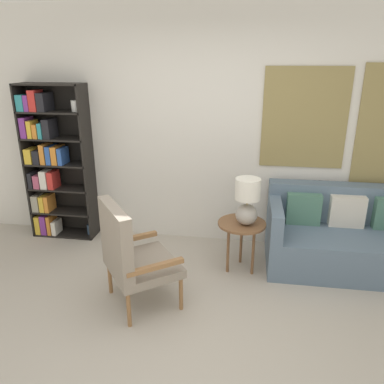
% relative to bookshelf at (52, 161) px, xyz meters
% --- Properties ---
extents(ground_plane, '(14.00, 14.00, 0.00)m').
position_rel_bookshelf_xyz_m(ground_plane, '(1.85, -1.84, -0.95)').
color(ground_plane, '#B2A899').
extents(wall_back, '(6.40, 0.08, 2.70)m').
position_rel_bookshelf_xyz_m(wall_back, '(1.91, 0.18, 0.40)').
color(wall_back, silver).
rests_on(wall_back, ground_plane).
extents(bookshelf, '(0.77, 0.30, 1.85)m').
position_rel_bookshelf_xyz_m(bookshelf, '(0.00, 0.00, 0.00)').
color(bookshelf, black).
rests_on(bookshelf, ground_plane).
extents(armchair, '(0.82, 0.83, 0.98)m').
position_rel_bookshelf_xyz_m(armchair, '(1.35, -1.28, -0.41)').
color(armchair, olive).
rests_on(armchair, ground_plane).
extents(couch, '(1.64, 0.84, 0.83)m').
position_rel_bookshelf_xyz_m(couch, '(3.40, -0.25, -0.63)').
color(couch, slate).
rests_on(couch, ground_plane).
extents(side_table, '(0.49, 0.49, 0.54)m').
position_rel_bookshelf_xyz_m(side_table, '(2.30, -0.52, -0.48)').
color(side_table, brown).
rests_on(side_table, ground_plane).
extents(table_lamp, '(0.25, 0.25, 0.48)m').
position_rel_bookshelf_xyz_m(table_lamp, '(2.34, -0.56, -0.16)').
color(table_lamp, '#A59E93').
rests_on(table_lamp, side_table).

